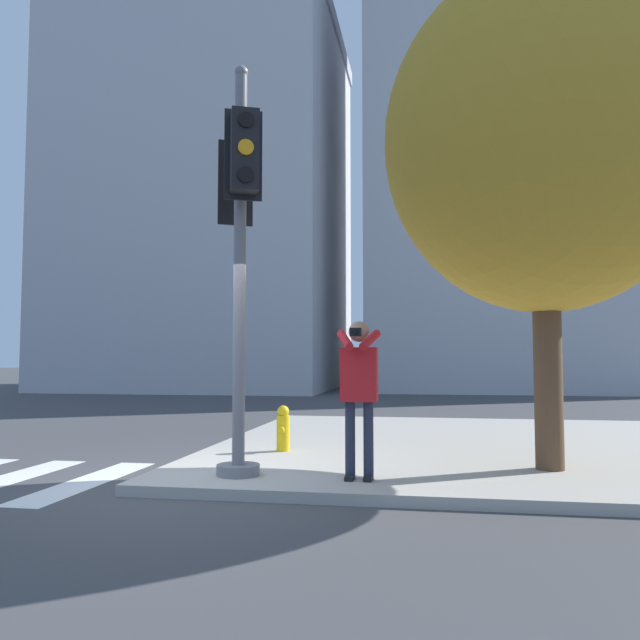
# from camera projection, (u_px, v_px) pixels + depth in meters

# --- Properties ---
(ground_plane) EXTENTS (160.00, 160.00, 0.00)m
(ground_plane) POSITION_uv_depth(u_px,v_px,m) (180.00, 489.00, 6.83)
(ground_plane) COLOR #424244
(sidewalk_corner) EXTENTS (8.00, 8.00, 0.12)m
(sidewalk_corner) POSITION_uv_depth(u_px,v_px,m) (480.00, 446.00, 9.69)
(sidewalk_corner) COLOR #ADA89E
(sidewalk_corner) RESTS_ON ground_plane
(traffic_signal_pole) EXTENTS (0.74, 1.10, 4.72)m
(traffic_signal_pole) POSITION_uv_depth(u_px,v_px,m) (239.00, 229.00, 7.14)
(traffic_signal_pole) COLOR slate
(traffic_signal_pole) RESTS_ON sidewalk_corner
(person_photographer) EXTENTS (0.50, 0.53, 1.72)m
(person_photographer) POSITION_uv_depth(u_px,v_px,m) (359.00, 383.00, 6.81)
(person_photographer) COLOR black
(person_photographer) RESTS_ON sidewalk_corner
(street_tree) EXTENTS (3.85, 3.85, 6.09)m
(street_tree) POSITION_uv_depth(u_px,v_px,m) (543.00, 140.00, 7.59)
(street_tree) COLOR brown
(street_tree) RESTS_ON sidewalk_corner
(fire_hydrant) EXTENTS (0.19, 0.25, 0.64)m
(fire_hydrant) POSITION_uv_depth(u_px,v_px,m) (283.00, 428.00, 8.83)
(fire_hydrant) COLOR yellow
(fire_hydrant) RESTS_ON sidewalk_corner
(building_left) EXTENTS (12.45, 12.46, 18.21)m
(building_left) POSITION_uv_depth(u_px,v_px,m) (214.00, 204.00, 31.07)
(building_left) COLOR #BCBCC1
(building_left) RESTS_ON ground_plane
(building_right) EXTENTS (12.97, 9.32, 21.61)m
(building_right) POSITION_uv_depth(u_px,v_px,m) (508.00, 158.00, 29.14)
(building_right) COLOR #BCBCC1
(building_right) RESTS_ON ground_plane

